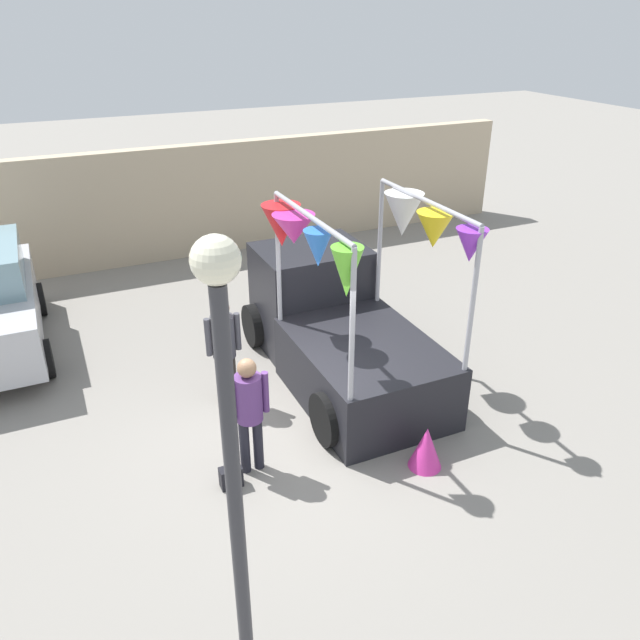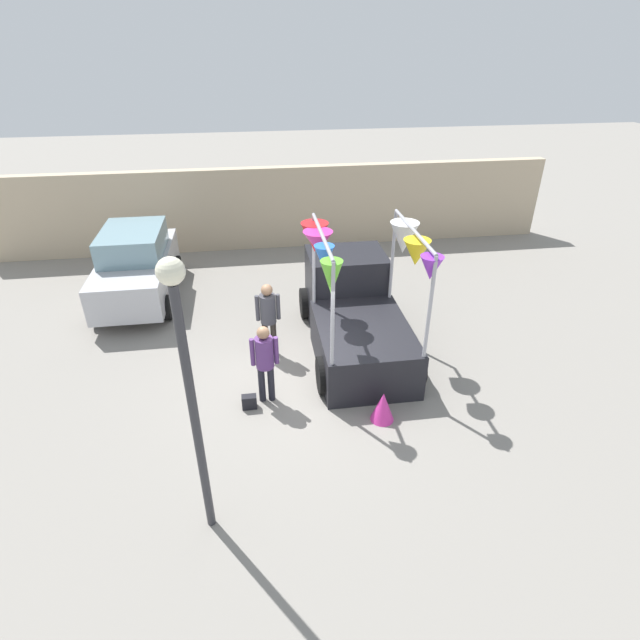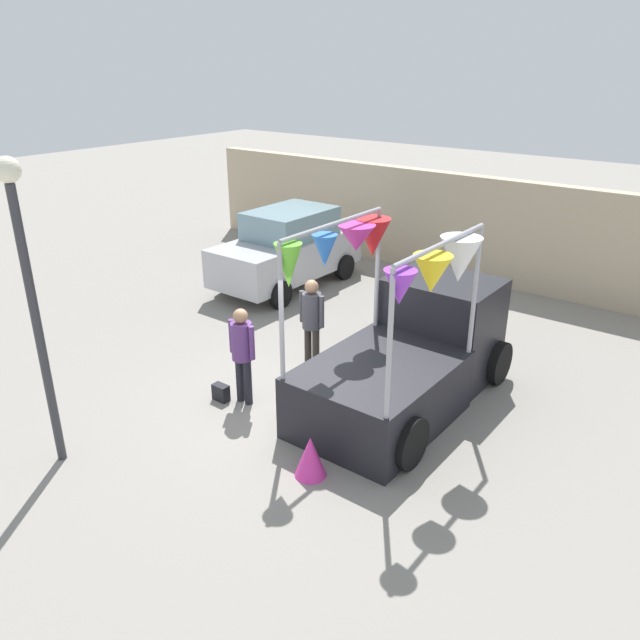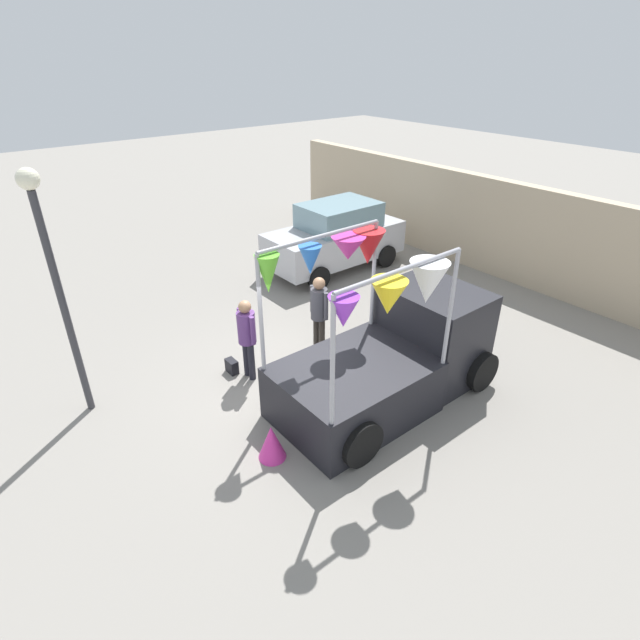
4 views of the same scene
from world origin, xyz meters
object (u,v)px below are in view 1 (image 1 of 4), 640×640
Objects in this scene: person_customer at (249,405)px; vendor_truck at (335,319)px; person_vendor at (224,343)px; folded_kite_bundle_magenta at (426,447)px; handbag at (231,477)px; street_lamp at (230,437)px.

vendor_truck is at bearing 41.53° from person_customer.
person_vendor is at bearing -173.24° from vendor_truck.
person_vendor is at bearing 127.77° from folded_kite_bundle_magenta.
folded_kite_bundle_magenta is (2.08, -0.88, -0.70)m from person_customer.
handbag is (-0.50, -1.80, -0.90)m from person_vendor.
folded_kite_bundle_magenta is at bearing -89.77° from vendor_truck.
person_vendor reaches higher than person_customer.
handbag is at bearing 76.34° from street_lamp.
vendor_truck is 2.78m from folded_kite_bundle_magenta.
person_customer is at bearing -138.47° from vendor_truck.
vendor_truck is 3.25m from handbag.
folded_kite_bundle_magenta is (3.04, 1.84, -2.42)m from street_lamp.
person_customer is 5.90× the size of handbag.
street_lamp is (-0.96, -2.72, 1.72)m from person_customer.
vendor_truck is 2.37× the size of person_vendor.
vendor_truck is at bearing 56.36° from street_lamp.
street_lamp is (-1.12, -4.33, 1.68)m from person_vendor.
vendor_truck is 2.46× the size of person_customer.
handbag is 2.53m from folded_kite_bundle_magenta.
folded_kite_bundle_magenta reaches higher than handbag.
person_customer is at bearing 29.74° from handbag.
person_customer is 1.61m from person_vendor.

